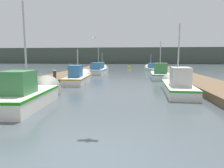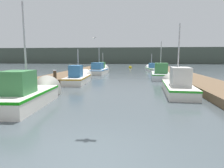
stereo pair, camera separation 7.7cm
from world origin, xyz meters
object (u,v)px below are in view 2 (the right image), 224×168
at_px(fishing_boat_0, 29,94).
at_px(mooring_piling_1, 91,69).
at_px(fishing_boat_2, 79,77).
at_px(fishing_boat_5, 103,69).
at_px(mooring_piling_2, 94,68).
at_px(fishing_boat_4, 100,70).
at_px(seagull_1, 94,38).
at_px(fishing_boat_6, 151,68).
at_px(channel_buoy, 130,67).
at_px(mooring_piling_0, 55,78).
at_px(fishing_boat_3, 160,74).
at_px(mooring_piling_3, 178,78).
at_px(fishing_boat_1, 177,85).

relative_size(fishing_boat_0, mooring_piling_1, 5.28).
bearing_deg(fishing_boat_2, fishing_boat_5, 86.85).
height_order(fishing_boat_0, mooring_piling_2, fishing_boat_0).
bearing_deg(fishing_boat_2, mooring_piling_2, 92.37).
distance_m(fishing_boat_4, seagull_1, 9.71).
xyz_separation_m(fishing_boat_4, fishing_boat_6, (7.39, 7.68, -0.12)).
relative_size(mooring_piling_2, channel_buoy, 1.09).
bearing_deg(mooring_piling_0, fishing_boat_5, 86.28).
bearing_deg(fishing_boat_4, mooring_piling_1, 143.21).
height_order(fishing_boat_3, channel_buoy, fishing_boat_3).
bearing_deg(fishing_boat_4, seagull_1, -81.21).
distance_m(mooring_piling_1, mooring_piling_3, 14.52).
bearing_deg(mooring_piling_0, fishing_boat_3, 39.45).
xyz_separation_m(fishing_boat_5, mooring_piling_3, (8.38, -13.32, 0.12)).
bearing_deg(fishing_boat_2, mooring_piling_1, 93.88).
relative_size(fishing_boat_1, fishing_boat_5, 1.31).
bearing_deg(fishing_boat_1, channel_buoy, 101.01).
bearing_deg(fishing_boat_6, fishing_boat_2, -117.22).
distance_m(fishing_boat_0, fishing_boat_4, 17.86).
bearing_deg(fishing_boat_3, seagull_1, -146.14).
xyz_separation_m(fishing_boat_1, channel_buoy, (-3.53, 26.79, -0.29)).
bearing_deg(mooring_piling_0, fishing_boat_0, -79.81).
height_order(fishing_boat_4, mooring_piling_0, fishing_boat_4).
bearing_deg(mooring_piling_0, seagull_1, 55.71).
bearing_deg(mooring_piling_2, fishing_boat_5, 38.66).
height_order(fishing_boat_5, channel_buoy, fishing_boat_5).
distance_m(fishing_boat_1, fishing_boat_5, 18.85).
bearing_deg(mooring_piling_3, fishing_boat_6, 92.86).
xyz_separation_m(fishing_boat_3, fishing_boat_6, (0.08, 13.10, -0.13)).
xyz_separation_m(channel_buoy, seagull_1, (-2.67, -22.16, 3.67)).
bearing_deg(mooring_piling_2, mooring_piling_3, -52.31).
xyz_separation_m(fishing_boat_2, fishing_boat_6, (7.53, 17.18, -0.07)).
relative_size(fishing_boat_3, mooring_piling_0, 4.40).
height_order(fishing_boat_0, seagull_1, fishing_boat_0).
xyz_separation_m(mooring_piling_1, mooring_piling_2, (0.13, 1.56, 0.13)).
relative_size(fishing_boat_0, mooring_piling_0, 4.06).
relative_size(fishing_boat_2, mooring_piling_1, 5.86).
relative_size(fishing_boat_4, fishing_boat_5, 1.36).
xyz_separation_m(fishing_boat_5, mooring_piling_0, (-1.04, -16.04, 0.25)).
height_order(fishing_boat_3, mooring_piling_3, fishing_boat_3).
bearing_deg(channel_buoy, mooring_piling_2, -116.07).
distance_m(fishing_boat_3, mooring_piling_3, 4.35).
relative_size(fishing_boat_0, fishing_boat_3, 0.92).
distance_m(fishing_boat_4, fishing_boat_5, 3.65).
relative_size(fishing_boat_2, fishing_boat_4, 0.91).
relative_size(fishing_boat_2, fishing_boat_5, 1.23).
bearing_deg(fishing_boat_5, mooring_piling_2, -143.55).
relative_size(fishing_boat_6, mooring_piling_2, 5.29).
distance_m(fishing_boat_1, fishing_boat_6, 21.35).
xyz_separation_m(fishing_boat_1, mooring_piling_2, (-8.63, 16.37, 0.15)).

